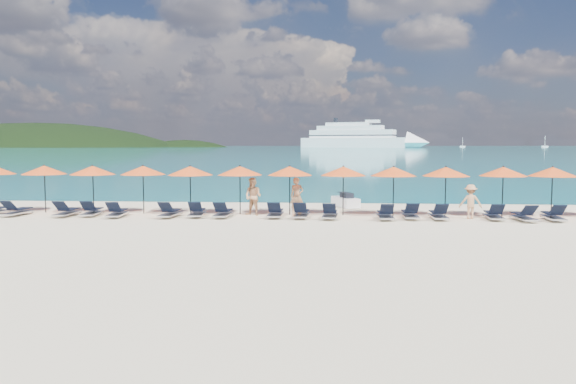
{
  "coord_description": "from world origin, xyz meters",
  "views": [
    {
      "loc": [
        1.73,
        -20.74,
        3.24
      ],
      "look_at": [
        0.0,
        3.0,
        1.2
      ],
      "focal_mm": 35.0,
      "sensor_mm": 36.0,
      "label": 1
    }
  ],
  "objects": [
    {
      "name": "ground",
      "position": [
        0.0,
        0.0,
        0.0
      ],
      "size": [
        1400.0,
        1400.0,
        0.0
      ],
      "primitive_type": "plane",
      "color": "beige"
    },
    {
      "name": "sea",
      "position": [
        0.0,
        660.0,
        0.01
      ],
      "size": [
        1600.0,
        1300.0,
        0.01
      ],
      "primitive_type": "cube",
      "color": "#1FA9B2",
      "rests_on": "ground"
    },
    {
      "name": "headland_main",
      "position": [
        -300.0,
        540.0,
        -38.0
      ],
      "size": [
        374.0,
        242.0,
        126.5
      ],
      "color": "black",
      "rests_on": "ground"
    },
    {
      "name": "headland_small",
      "position": [
        -150.0,
        560.0,
        -35.0
      ],
      "size": [
        162.0,
        126.0,
        85.5
      ],
      "color": "black",
      "rests_on": "ground"
    },
    {
      "name": "cruise_ship",
      "position": [
        34.67,
        502.34,
        8.66
      ],
      "size": [
        118.61,
        60.0,
        33.3
      ],
      "rotation": [
        0.0,
        0.0,
        -0.36
      ],
      "color": "white",
      "rests_on": "ground"
    },
    {
      "name": "sailboat_near",
      "position": [
        139.65,
        573.02,
        1.03
      ],
      "size": [
        5.47,
        1.82,
        10.02
      ],
      "color": "white",
      "rests_on": "ground"
    },
    {
      "name": "sailboat_far",
      "position": [
        213.73,
        549.7,
        1.17
      ],
      "size": [
        6.24,
        2.08,
        11.45
      ],
      "color": "white",
      "rests_on": "ground"
    },
    {
      "name": "jetski",
      "position": [
        2.6,
        8.19,
        0.3
      ],
      "size": [
        1.49,
        2.19,
        0.73
      ],
      "rotation": [
        0.0,
        0.0,
        0.39
      ],
      "color": "white",
      "rests_on": "ground"
    },
    {
      "name": "beachgoer_a",
      "position": [
        0.28,
        4.75,
        0.86
      ],
      "size": [
        0.72,
        0.58,
        1.72
      ],
      "primitive_type": "imported",
      "rotation": [
        0.0,
        0.0,
        0.31
      ],
      "color": "tan",
      "rests_on": "ground"
    },
    {
      "name": "beachgoer_b",
      "position": [
        -1.68,
        4.38,
        0.86
      ],
      "size": [
        0.96,
        0.78,
        1.72
      ],
      "primitive_type": "imported",
      "rotation": [
        0.0,
        0.0,
        -0.42
      ],
      "color": "tan",
      "rests_on": "ground"
    },
    {
      "name": "beachgoer_c",
      "position": [
        7.87,
        3.94,
        0.75
      ],
      "size": [
        1.0,
        0.54,
        1.5
      ],
      "primitive_type": "imported",
      "rotation": [
        0.0,
        0.0,
        3.05
      ],
      "color": "tan",
      "rests_on": "ground"
    },
    {
      "name": "umbrella_1",
      "position": [
        -11.68,
        4.81,
        2.02
      ],
      "size": [
        2.1,
        2.1,
        2.28
      ],
      "color": "black",
      "rests_on": "ground"
    },
    {
      "name": "umbrella_2",
      "position": [
        -9.27,
        4.69,
        2.02
      ],
      "size": [
        2.1,
        2.1,
        2.28
      ],
      "color": "black",
      "rests_on": "ground"
    },
    {
      "name": "umbrella_3",
      "position": [
        -6.91,
        4.8,
        2.02
      ],
      "size": [
        2.1,
        2.1,
        2.28
      ],
      "color": "black",
      "rests_on": "ground"
    },
    {
      "name": "umbrella_4",
      "position": [
        -4.62,
        4.57,
        2.02
      ],
      "size": [
        2.1,
        2.1,
        2.28
      ],
      "color": "black",
      "rests_on": "ground"
    },
    {
      "name": "umbrella_5",
      "position": [
        -2.35,
        4.8,
        2.02
      ],
      "size": [
        2.1,
        2.1,
        2.28
      ],
      "color": "black",
      "rests_on": "ground"
    },
    {
      "name": "umbrella_6",
      "position": [
        -0.05,
        4.8,
        2.02
      ],
      "size": [
        2.1,
        2.1,
        2.28
      ],
      "color": "black",
      "rests_on": "ground"
    },
    {
      "name": "umbrella_7",
      "position": [
        2.39,
        4.77,
        2.02
      ],
      "size": [
        2.1,
        2.1,
        2.28
      ],
      "color": "black",
      "rests_on": "ground"
    },
    {
      "name": "umbrella_8",
      "position": [
        4.63,
        4.63,
        2.02
      ],
      "size": [
        2.1,
        2.1,
        2.28
      ],
      "color": "black",
      "rests_on": "ground"
    },
    {
      "name": "umbrella_9",
      "position": [
        6.92,
        4.57,
        2.02
      ],
      "size": [
        2.1,
        2.1,
        2.28
      ],
      "color": "black",
      "rests_on": "ground"
    },
    {
      "name": "umbrella_10",
      "position": [
        9.48,
        4.84,
        2.02
      ],
      "size": [
        2.1,
        2.1,
        2.28
      ],
      "color": "black",
      "rests_on": "ground"
    },
    {
      "name": "umbrella_11",
      "position": [
        11.61,
        4.81,
        2.02
      ],
      "size": [
        2.1,
        2.1,
        2.28
      ],
      "color": "black",
      "rests_on": "ground"
    },
    {
      "name": "lounger_2",
      "position": [
        -12.34,
        3.45,
        0.24
      ],
      "size": [
        0.77,
        1.75,
        0.66
      ],
      "rotation": [
        0.0,
        0.0,
        -0.09
      ],
      "color": "silver",
      "rests_on": "ground"
    },
    {
      "name": "lounger_3",
      "position": [
        -9.99,
        3.44,
        0.24
      ],
      "size": [
        0.64,
        1.71,
        0.66
      ],
      "rotation": [
        0.0,
        0.0,
        -0.01
      ],
      "color": "silver",
      "rests_on": "ground"
    },
    {
      "name": "lounger_4",
      "position": [
        -8.89,
        3.6,
        0.24
      ],
      "size": [
        0.77,
        1.75,
        0.66
      ],
      "rotation": [
        0.0,
        0.0,
        0.09
      ],
      "color": "silver",
      "rests_on": "ground"
    },
    {
      "name": "lounger_5",
      "position": [
        -7.62,
        3.3,
        0.24
      ],
      "size": [
        0.76,
        1.75,
        0.66
      ],
      "rotation": [
        0.0,
        0.0,
        0.09
      ],
      "color": "silver",
      "rests_on": "ground"
    },
    {
      "name": "lounger_6",
      "position": [
        -5.26,
        3.42,
        0.24
      ],
      "size": [
        0.76,
        1.75,
        0.66
      ],
      "rotation": [
        0.0,
        0.0,
        -0.08
      ],
      "color": "silver",
      "rests_on": "ground"
    },
    {
      "name": "lounger_7",
      "position": [
        -4.1,
        3.64,
        0.24
      ],
      "size": [
        0.75,
        1.74,
        0.66
      ],
      "rotation": [
        0.0,
        0.0,
        0.08
      ],
      "color": "silver",
      "rests_on": "ground"
    },
    {
      "name": "lounger_8",
      "position": [
        -2.92,
        3.55,
        0.24
      ],
      "size": [
        0.68,
        1.72,
        0.66
      ],
      "rotation": [
        0.0,
        0.0,
        -0.03
      ],
      "color": "silver",
      "rests_on": "ground"
    },
    {
      "name": "lounger_9",
      "position": [
        -0.61,
        3.67,
        0.24
      ],
      "size": [
        0.64,
        1.71,
        0.66
      ],
      "rotation": [
        0.0,
        0.0,
        -0.01
      ],
      "color": "silver",
      "rests_on": "ground"
    },
    {
      "name": "lounger_10",
      "position": [
        0.54,
        3.6,
        0.24
      ],
      "size": [
        0.71,
        1.73,
        0.66
      ],
      "rotation": [
        0.0,
        0.0,
        -0.05
      ],
      "color": "silver",
      "rests_on": "ground"
    },
    {
      "name": "lounger_11",
      "position": [
        1.79,
        3.42,
        0.24
      ],
      "size": [
        0.73,
        1.74,
        0.66
      ],
      "rotation": [
        0.0,
        0.0,
        -0.06
      ],
      "color": "silver",
      "rests_on": "ground"
    },
    {
      "name": "lounger_12",
      "position": [
        4.16,
        3.36,
        0.24
      ],
      "size": [
        0.65,
        1.71,
        0.66
      ],
      "rotation": [
        0.0,
        0.0,
        0.02
      ],
      "color": "silver",
      "rests_on": "ground"
    },
    {
      "name": "lounger_13",
      "position": [
        5.25,
        3.67,
        0.24
      ],
      "size": [
        0.62,
        1.7,
        0.66
      ],
      "rotation": [
        0.0,
        0.0,
        0.0
      ],
      "color": "silver",
      "rests_on": "ground"
    },
    {
      "name": "lounger_14",
      "position": [
        6.44,
        3.56,
        0.24
      ],
      "size": [
        0.62,
        1.7,
        0.66
      ],
      "rotation": [
        0.0,
        0.0,
        0.0
      ],
      "color": "silver",
      "rests_on": "ground"
    },
    {
      "name": "lounger_15",
      "position": [
        8.78,
        3.63,
        0.24
      ],
      "size": [
        0.73,
        1.74,
        0.66
      ],
      "rotation": [
        0.0,
        0.0,
        -0.07
      ],
      "color": "silver",
      "rests_on": "ground"
    },
    {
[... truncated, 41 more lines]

